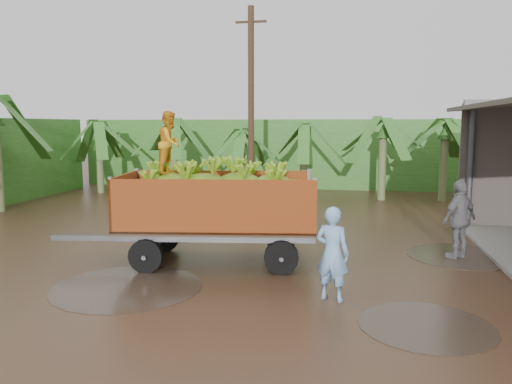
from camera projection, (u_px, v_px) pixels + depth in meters
ground at (282, 268)px, 11.68m from camera, size 100.00×100.00×0.00m
hedge_north at (286, 153)px, 27.39m from camera, size 22.00×3.00×3.60m
banana_trailer at (217, 205)px, 12.01m from camera, size 6.52×2.88×3.65m
man_blue at (332, 253)px, 9.42m from camera, size 0.77×0.63×1.81m
man_grey at (459, 220)px, 12.40m from camera, size 1.18×1.12×1.96m
utility_pole at (251, 109)px, 19.30m from camera, size 1.20×0.24×7.77m
banana_plants at (161, 164)px, 18.98m from camera, size 25.01×20.14×4.46m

